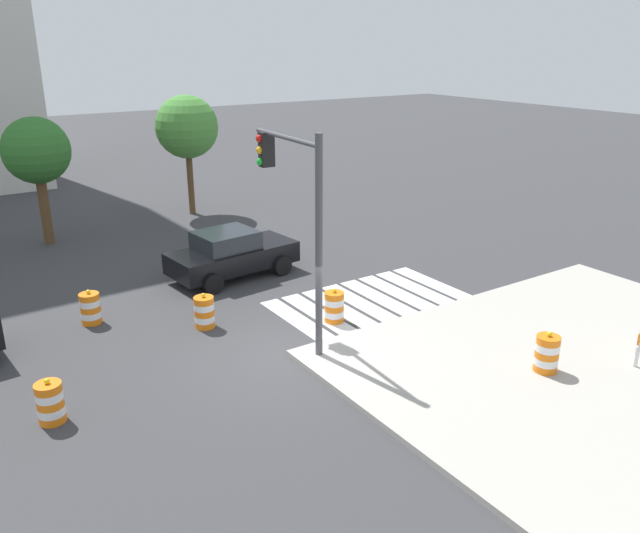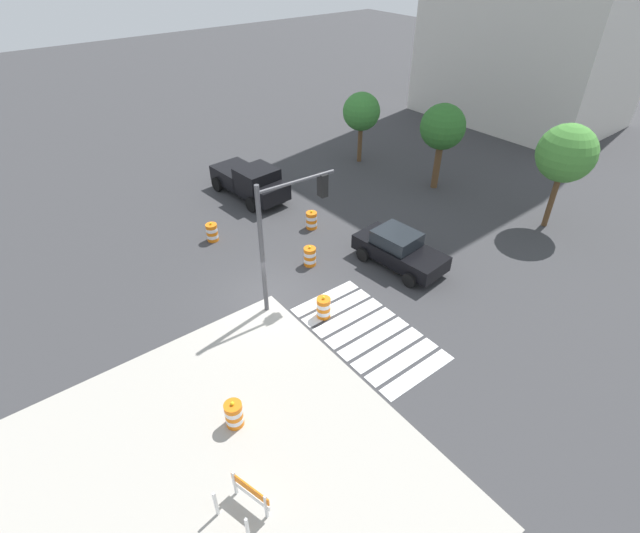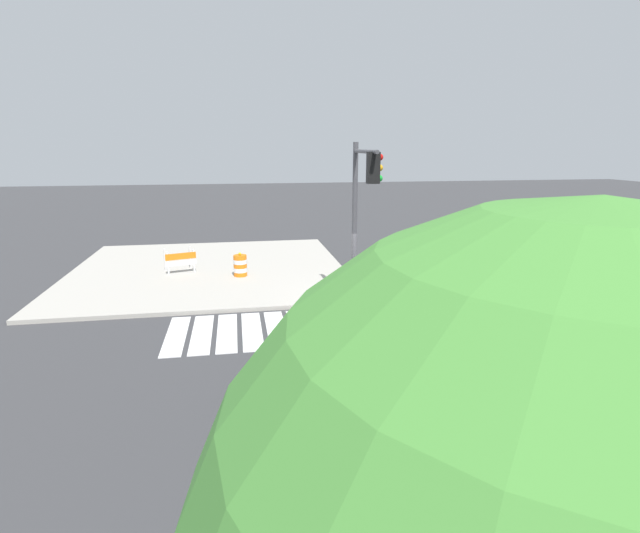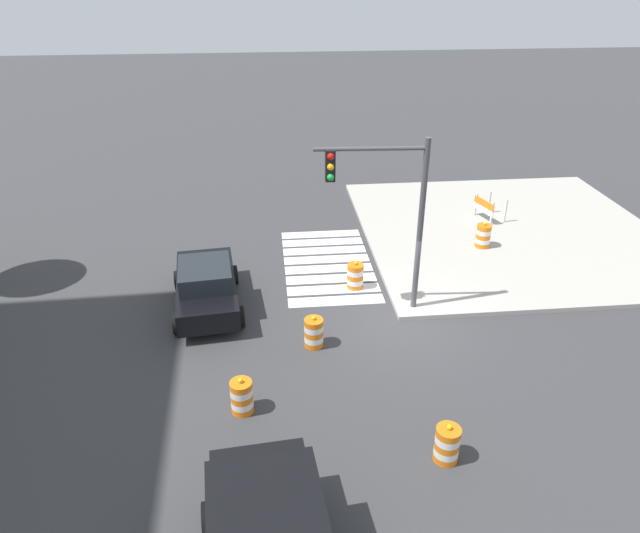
# 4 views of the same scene
# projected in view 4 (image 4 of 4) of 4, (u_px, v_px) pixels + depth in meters

# --- Properties ---
(ground_plane) EXTENTS (120.00, 120.00, 0.00)m
(ground_plane) POSITION_uv_depth(u_px,v_px,m) (399.00, 321.00, 17.95)
(ground_plane) COLOR #38383A
(sidewalk_corner) EXTENTS (12.00, 12.00, 0.15)m
(sidewalk_corner) POSITION_uv_depth(u_px,v_px,m) (510.00, 232.00, 23.69)
(sidewalk_corner) COLOR #ADA89E
(sidewalk_corner) RESTS_ON ground
(crosswalk_stripes) EXTENTS (5.85, 3.20, 0.02)m
(crosswalk_stripes) POSITION_uv_depth(u_px,v_px,m) (328.00, 264.00, 21.29)
(crosswalk_stripes) COLOR silver
(crosswalk_stripes) RESTS_ON ground
(sports_car) EXTENTS (4.47, 2.48, 1.63)m
(sports_car) POSITION_uv_depth(u_px,v_px,m) (206.00, 285.00, 18.29)
(sports_car) COLOR black
(sports_car) RESTS_ON ground
(traffic_barrel_near_corner) EXTENTS (0.56, 0.56, 1.02)m
(traffic_barrel_near_corner) POSITION_uv_depth(u_px,v_px,m) (447.00, 444.00, 12.78)
(traffic_barrel_near_corner) COLOR orange
(traffic_barrel_near_corner) RESTS_ON ground
(traffic_barrel_crosswalk_end) EXTENTS (0.56, 0.56, 1.02)m
(traffic_barrel_crosswalk_end) POSITION_uv_depth(u_px,v_px,m) (314.00, 333.00, 16.61)
(traffic_barrel_crosswalk_end) COLOR orange
(traffic_barrel_crosswalk_end) RESTS_ON ground
(traffic_barrel_median_near) EXTENTS (0.56, 0.56, 1.02)m
(traffic_barrel_median_near) POSITION_uv_depth(u_px,v_px,m) (355.00, 276.00, 19.58)
(traffic_barrel_median_near) COLOR orange
(traffic_barrel_median_near) RESTS_ON ground
(traffic_barrel_median_far) EXTENTS (0.56, 0.56, 1.02)m
(traffic_barrel_median_far) POSITION_uv_depth(u_px,v_px,m) (242.00, 397.00, 14.17)
(traffic_barrel_median_far) COLOR orange
(traffic_barrel_median_far) RESTS_ON ground
(traffic_barrel_on_sidewalk) EXTENTS (0.56, 0.56, 1.02)m
(traffic_barrel_on_sidewalk) POSITION_uv_depth(u_px,v_px,m) (483.00, 236.00, 22.09)
(traffic_barrel_on_sidewalk) COLOR orange
(traffic_barrel_on_sidewalk) RESTS_ON sidewalk_corner
(construction_barricade) EXTENTS (1.41, 1.10, 1.00)m
(construction_barricade) POSITION_uv_depth(u_px,v_px,m) (487.00, 207.00, 24.37)
(construction_barricade) COLOR silver
(construction_barricade) RESTS_ON sidewalk_corner
(traffic_light_pole) EXTENTS (0.48, 3.29, 5.50)m
(traffic_light_pole) POSITION_uv_depth(u_px,v_px,m) (384.00, 197.00, 16.62)
(traffic_light_pole) COLOR #4C4C51
(traffic_light_pole) RESTS_ON sidewalk_corner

